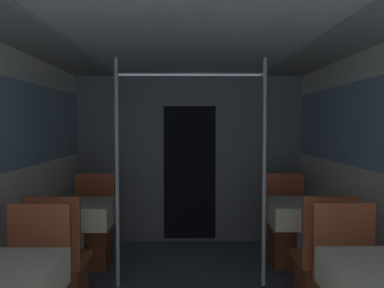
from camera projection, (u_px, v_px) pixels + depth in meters
ceiling_panel at (192, 35)px, 3.04m from camera, size 2.82×6.55×0.07m
bulkhead_far at (190, 159)px, 5.31m from camera, size 2.76×0.09×2.05m
dining_table_left_1 at (78, 216)px, 3.82m from camera, size 0.63×0.63×0.76m
chair_left_near_1 at (59, 277)px, 3.27m from camera, size 0.41×0.41×0.94m
chair_left_far_1 at (92, 238)px, 4.40m from camera, size 0.41×0.41×0.94m
support_pole_left_1 at (117, 173)px, 3.81m from camera, size 0.04×0.04×2.05m
dining_table_right_1 at (303, 216)px, 3.85m from camera, size 0.63×0.63×0.76m
chair_right_near_1 at (323, 276)px, 3.30m from camera, size 0.41×0.41×0.94m
chair_right_far_1 at (288, 237)px, 4.43m from camera, size 0.41×0.41×0.94m
support_pole_right_1 at (264, 173)px, 3.82m from camera, size 0.04×0.04×2.05m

